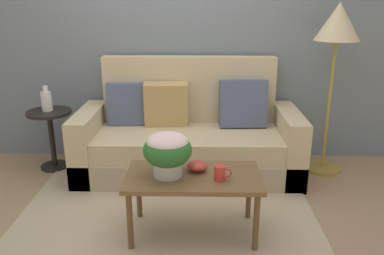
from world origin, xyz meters
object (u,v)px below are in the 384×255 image
Objects in this scene: coffee_table at (193,182)px; floor_lamp at (337,33)px; side_table at (51,129)px; potted_plant at (168,150)px; couch at (189,138)px; coffee_mug at (220,173)px; table_vase at (47,101)px; snack_bowl at (197,166)px.

floor_lamp reaches higher than coffee_table.
potted_plant reaches higher than side_table.
floor_lamp reaches higher than couch.
floor_lamp is at bearing 0.05° from side_table.
side_table is 2.05m from coffee_mug.
potted_plant is 1.74m from table_vase.
table_vase is at bearing 141.20° from coffee_table.
coffee_table is at bearing -38.74° from side_table.
coffee_table is at bearing 158.40° from coffee_mug.
side_table is at bearing 137.31° from potted_plant.
coffee_table is 6.51× the size of snack_bowl.
potted_plant is 2.73× the size of coffee_mug.
snack_bowl is (1.48, -1.09, 0.10)m from side_table.
side_table is at bearing 178.62° from couch.
floor_lamp is 4.79× the size of potted_plant.
coffee_mug is (0.25, -1.20, 0.18)m from couch.
table_vase reaches higher than potted_plant.
table_vase is (-1.49, 1.10, 0.19)m from snack_bowl.
table_vase is at bearing 178.10° from couch.
side_table reaches higher than snack_bowl.
couch is 1.31× the size of floor_lamp.
couch is 8.44× the size of table_vase.
couch is at bearing 93.30° from coffee_table.
coffee_mug is 0.49× the size of table_vase.
table_vase is (-1.28, 1.18, 0.04)m from potted_plant.
coffee_table is 1.98m from floor_lamp.
coffee_mug is at bearing -10.18° from potted_plant.
potted_plant is 0.40m from coffee_mug.
coffee_table is at bearing -38.80° from table_vase.
snack_bowl is 0.58× the size of table_vase.
potted_plant reaches higher than coffee_table.
side_table is 1.77× the size of potted_plant.
couch is 17.13× the size of coffee_mug.
coffee_table is 3.80× the size of table_vase.
coffee_mug is (-1.11, -1.24, -0.84)m from floor_lamp.
coffee_mug is at bearing -131.86° from floor_lamp.
side_table is 0.37× the size of floor_lamp.
snack_bowl reaches higher than coffee_table.
floor_lamp is at bearing 40.69° from snack_bowl.
table_vase is (-1.65, 1.25, 0.18)m from coffee_mug.
table_vase reaches higher than side_table.
potted_plant is (1.27, -1.17, 0.25)m from side_table.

